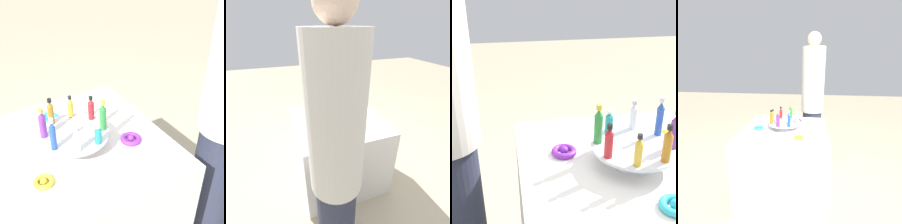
% 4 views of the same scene
% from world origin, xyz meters
% --- Properties ---
extents(display_stand, '(0.32, 0.32, 0.07)m').
position_xyz_m(display_stand, '(0.00, 0.00, 0.77)').
color(display_stand, silver).
rests_on(display_stand, party_table).
extents(bottle_red, '(0.03, 0.03, 0.12)m').
position_xyz_m(bottle_red, '(0.06, -0.12, 0.85)').
color(bottle_red, '#B21E23').
rests_on(bottle_red, display_stand).
extents(bottle_gold, '(0.03, 0.03, 0.11)m').
position_xyz_m(bottle_gold, '(0.13, -0.04, 0.84)').
color(bottle_gold, gold).
rests_on(bottle_gold, display_stand).
extents(bottle_amber, '(0.03, 0.03, 0.13)m').
position_xyz_m(bottle_amber, '(0.12, 0.06, 0.85)').
color(bottle_amber, '#AD6B19').
rests_on(bottle_amber, display_stand).
extents(bottle_purple, '(0.03, 0.03, 0.15)m').
position_xyz_m(bottle_purple, '(0.04, 0.13, 0.86)').
color(bottle_purple, '#702D93').
rests_on(bottle_purple, display_stand).
extents(bottle_blue, '(0.03, 0.03, 0.15)m').
position_xyz_m(bottle_blue, '(-0.06, 0.12, 0.86)').
color(bottle_blue, '#234CAD').
rests_on(bottle_blue, display_stand).
extents(bottle_clear, '(0.03, 0.03, 0.12)m').
position_xyz_m(bottle_clear, '(-0.13, 0.04, 0.85)').
color(bottle_clear, silver).
rests_on(bottle_clear, display_stand).
extents(bottle_teal, '(0.03, 0.03, 0.09)m').
position_xyz_m(bottle_teal, '(-0.12, -0.06, 0.83)').
color(bottle_teal, teal).
rests_on(bottle_teal, display_stand).
extents(bottle_green, '(0.03, 0.03, 0.15)m').
position_xyz_m(bottle_green, '(-0.04, -0.13, 0.86)').
color(bottle_green, '#288438').
rests_on(bottle_green, display_stand).
extents(ribbon_bow_purple, '(0.10, 0.10, 0.03)m').
position_xyz_m(ribbon_bow_purple, '(-0.11, -0.24, 0.73)').
color(ribbon_bow_purple, purple).
rests_on(ribbon_bow_purple, party_table).
extents(ribbon_bow_teal, '(0.10, 0.10, 0.03)m').
position_xyz_m(ribbon_bow_teal, '(0.26, 0.03, 0.73)').
color(ribbon_bow_teal, '#2DB7CC').
rests_on(ribbon_bow_teal, party_table).
extents(ribbon_bow_gold, '(0.08, 0.08, 0.03)m').
position_xyz_m(ribbon_bow_gold, '(-0.15, 0.21, 0.73)').
color(ribbon_bow_gold, gold).
rests_on(ribbon_bow_gold, party_table).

